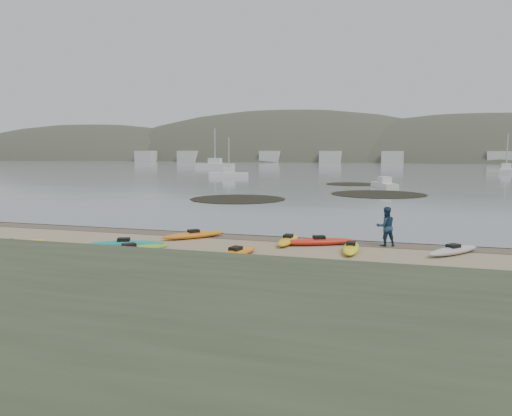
% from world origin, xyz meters
% --- Properties ---
extents(ground, '(600.00, 600.00, 0.00)m').
position_xyz_m(ground, '(0.00, 0.00, 0.00)').
color(ground, tan).
rests_on(ground, ground).
extents(wet_sand, '(60.00, 60.00, 0.00)m').
position_xyz_m(wet_sand, '(0.00, -0.30, 0.00)').
color(wet_sand, brown).
rests_on(wet_sand, ground).
extents(water, '(1200.00, 1200.00, 0.00)m').
position_xyz_m(water, '(0.00, 300.00, 0.01)').
color(water, slate).
rests_on(water, ground).
extents(bluff, '(60.00, 8.00, 2.00)m').
position_xyz_m(bluff, '(0.00, -17.50, 1.00)').
color(bluff, '#475138').
rests_on(bluff, ground).
extents(kayaks, '(21.95, 9.66, 0.34)m').
position_xyz_m(kayaks, '(-1.01, -4.15, 0.17)').
color(kayaks, yellow).
rests_on(kayaks, ground).
extents(person_east, '(1.12, 1.01, 1.89)m').
position_xyz_m(person_east, '(6.75, -0.90, 0.94)').
color(person_east, navy).
rests_on(person_east, ground).
extents(kelp_mats, '(21.33, 30.76, 0.04)m').
position_xyz_m(kelp_mats, '(-0.29, 26.73, 0.03)').
color(kelp_mats, black).
rests_on(kelp_mats, water).
extents(moored_boats, '(91.57, 81.34, 1.31)m').
position_xyz_m(moored_boats, '(-1.17, 83.37, 0.56)').
color(moored_boats, silver).
rests_on(moored_boats, ground).
extents(far_hills, '(550.00, 135.00, 80.00)m').
position_xyz_m(far_hills, '(39.38, 193.97, -15.93)').
color(far_hills, '#384235').
rests_on(far_hills, ground).
extents(far_town, '(199.00, 5.00, 4.00)m').
position_xyz_m(far_town, '(6.00, 145.00, 2.00)').
color(far_town, beige).
rests_on(far_town, ground).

